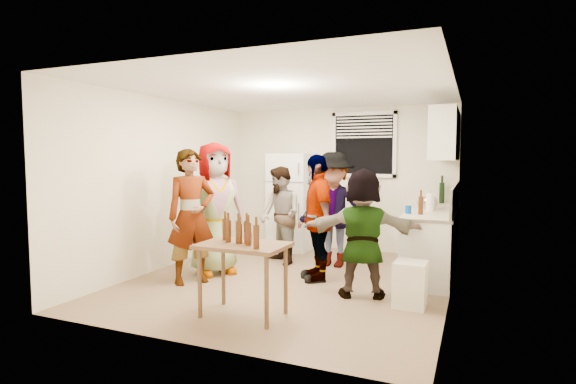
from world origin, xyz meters
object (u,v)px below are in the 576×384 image
at_px(beer_bottle_counter, 420,215).
at_px(refrigerator, 292,202).
at_px(guest_back_right, 333,266).
at_px(guest_stripe, 192,283).
at_px(trash_bin, 410,284).
at_px(blue_cup, 408,214).
at_px(wine_bottle, 442,203).
at_px(serving_table, 244,315).
at_px(red_cup, 248,243).
at_px(guest_orange, 362,296).
at_px(kettle, 430,209).
at_px(beer_bottle_table, 240,244).
at_px(guest_back_left, 280,263).
at_px(guest_grey, 216,273).
at_px(guest_black, 317,279).

bearing_deg(beer_bottle_counter, refrigerator, 149.92).
xyz_separation_m(beer_bottle_counter, guest_back_right, (-1.31, 0.45, -0.90)).
bearing_deg(guest_stripe, trash_bin, -51.42).
relative_size(blue_cup, guest_back_right, 0.06).
height_order(wine_bottle, trash_bin, wine_bottle).
xyz_separation_m(blue_cup, serving_table, (-1.38, -1.99, -0.90)).
bearing_deg(red_cup, trash_bin, 30.59).
bearing_deg(guest_orange, beer_bottle_counter, -138.74).
relative_size(wine_bottle, blue_cup, 3.07).
distance_m(serving_table, guest_stripe, 1.46).
bearing_deg(serving_table, trash_bin, 31.44).
distance_m(wine_bottle, trash_bin, 2.68).
bearing_deg(beer_bottle_counter, blue_cup, 165.83).
bearing_deg(guest_stripe, wine_bottle, -10.78).
distance_m(guest_back_right, guest_orange, 1.50).
bearing_deg(kettle, refrigerator, 156.27).
bearing_deg(trash_bin, blue_cup, 99.66).
height_order(kettle, beer_bottle_table, kettle).
height_order(beer_bottle_counter, guest_back_left, beer_bottle_counter).
xyz_separation_m(refrigerator, guest_back_right, (1.04, -0.91, -0.85)).
bearing_deg(wine_bottle, beer_bottle_table, -115.83).
relative_size(wine_bottle, guest_grey, 0.18).
xyz_separation_m(guest_stripe, guest_back_right, (1.43, 1.58, 0.00)).
distance_m(refrigerator, beer_bottle_counter, 2.72).
bearing_deg(refrigerator, serving_table, -76.24).
bearing_deg(guest_black, blue_cup, 76.48).
bearing_deg(red_cup, guest_black, 82.00).
height_order(beer_bottle_counter, guest_stripe, beer_bottle_counter).
height_order(serving_table, guest_back_right, serving_table).
bearing_deg(trash_bin, guest_stripe, -177.32).
bearing_deg(refrigerator, kettle, -15.43).
bearing_deg(serving_table, red_cup, 56.94).
bearing_deg(guest_stripe, refrigerator, 26.96).
xyz_separation_m(beer_bottle_table, guest_back_left, (-0.53, 2.24, -0.76)).
bearing_deg(guest_back_left, trash_bin, 7.49).
bearing_deg(guest_stripe, guest_black, -26.08).
height_order(serving_table, guest_black, serving_table).
distance_m(wine_bottle, guest_grey, 3.72).
bearing_deg(beer_bottle_table, blue_cup, 54.75).
relative_size(kettle, trash_bin, 0.52).
xyz_separation_m(guest_grey, guest_back_left, (0.62, 0.88, 0.00)).
bearing_deg(guest_black, wine_bottle, 110.86).
xyz_separation_m(refrigerator, guest_grey, (-0.37, -1.96, -0.85)).
xyz_separation_m(beer_bottle_counter, trash_bin, (0.02, -1.00, -0.65)).
distance_m(serving_table, beer_bottle_table, 0.76).
xyz_separation_m(guest_stripe, guest_back_left, (0.64, 1.41, 0.00)).
xyz_separation_m(beer_bottle_counter, guest_grey, (-2.72, -0.60, -0.90)).
distance_m(beer_bottle_table, guest_back_right, 2.54).
distance_m(beer_bottle_counter, beer_bottle_table, 2.51).
bearing_deg(guest_back_left, kettle, 49.63).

